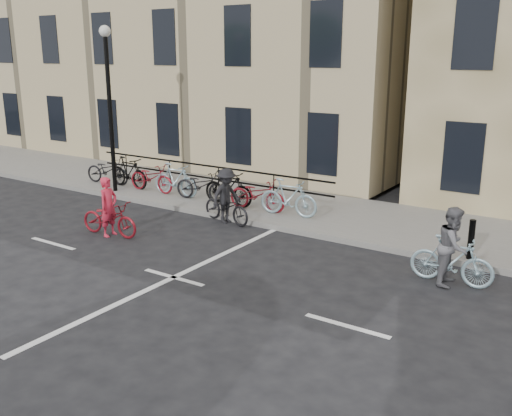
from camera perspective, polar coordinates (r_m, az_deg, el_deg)
The scene contains 9 objects.
ground at distance 12.27m, azimuth -8.22°, elevation -6.90°, with size 120.00×120.00×0.00m, color black.
sidewalk at distance 19.08m, azimuth -5.22°, elevation 1.48°, with size 46.00×4.00×0.15m, color slate.
building_west at distance 27.14m, azimuth -4.41°, elevation 16.38°, with size 20.00×10.00×10.00m, color tan.
lamp_post at distance 19.14m, azimuth -14.52°, elevation 11.46°, with size 0.36×0.36×5.28m.
bollard_east at distance 13.52m, azimuth 20.71°, elevation -2.95°, with size 0.14×0.14×0.90m, color black.
parked_bikes at distance 18.15m, azimuth -6.84°, elevation 2.57°, with size 9.35×1.23×1.05m.
cyclist_pink at distance 15.20m, azimuth -14.47°, elevation -0.74°, with size 1.79×0.79×1.55m.
cyclist_grey at distance 12.28m, azimuth 19.04°, elevation -4.31°, with size 1.70×0.82×1.63m.
cyclist_dark at distance 15.85m, azimuth -2.98°, elevation 0.66°, with size 1.81×1.09×1.54m.
Camera 1 is at (7.70, -8.38, 4.59)m, focal length 40.00 mm.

